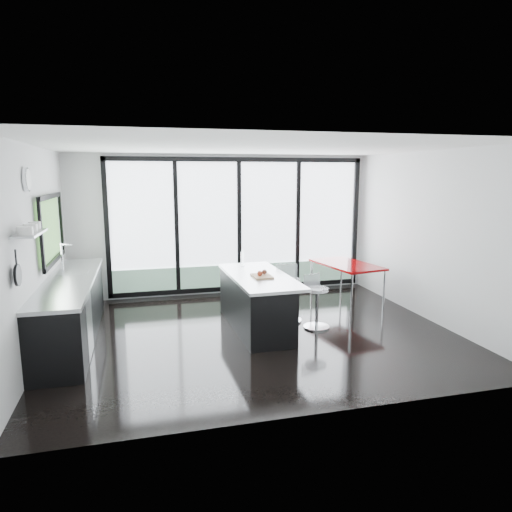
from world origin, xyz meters
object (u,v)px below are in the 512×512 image
object	(u,v)px
bar_stool_near	(317,308)
red_table	(346,283)
bar_stool_far	(288,300)
island	(255,301)

from	to	relation	value
bar_stool_near	red_table	world-z (taller)	red_table
bar_stool_near	bar_stool_far	bearing A→B (deg)	111.24
island	bar_stool_near	distance (m)	0.98
island	red_table	world-z (taller)	island
bar_stool_far	red_table	world-z (taller)	red_table
bar_stool_far	red_table	size ratio (longest dim) A/B	0.51
island	bar_stool_far	distance (m)	0.64
island	red_table	xyz separation A→B (m)	(2.02, 0.96, -0.06)
bar_stool_far	red_table	xyz separation A→B (m)	(1.42, 0.78, 0.02)
red_table	bar_stool_far	bearing A→B (deg)	-151.10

